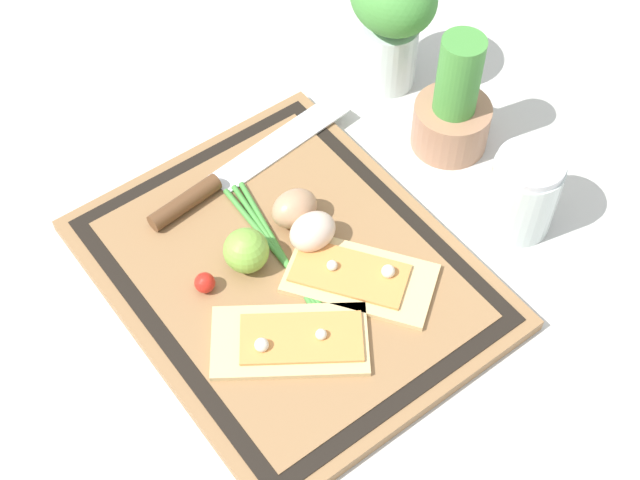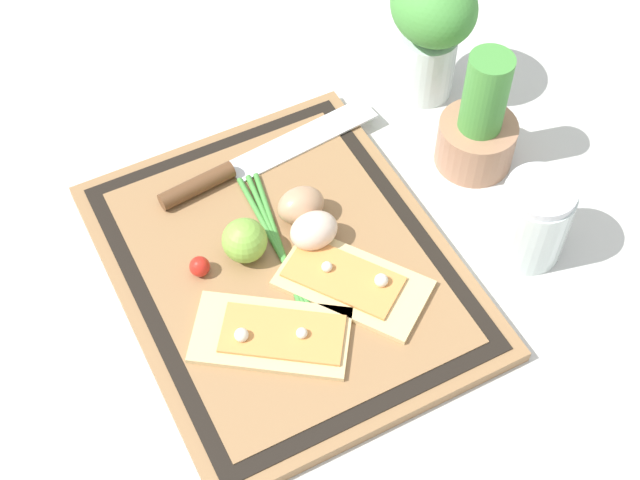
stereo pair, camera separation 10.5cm
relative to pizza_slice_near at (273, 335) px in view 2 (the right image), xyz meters
name	(u,v)px [view 2 (the right image)]	position (x,y,z in m)	size (l,w,h in m)	color
ground_plane	(285,273)	(-0.08, 0.05, -0.02)	(6.00, 6.00, 0.00)	silver
cutting_board	(285,268)	(-0.08, 0.05, -0.02)	(0.46, 0.38, 0.02)	#997047
pizza_slice_near	(273,335)	(0.00, 0.00, 0.00)	(0.17, 0.19, 0.02)	#DBBC7F
pizza_slice_far	(351,282)	(-0.02, 0.11, 0.00)	(0.19, 0.17, 0.02)	#DBBC7F
knife	(235,169)	(-0.24, 0.06, 0.00)	(0.07, 0.32, 0.02)	silver
egg_brown	(301,206)	(-0.14, 0.10, 0.02)	(0.05, 0.06, 0.05)	tan
egg_pink	(314,231)	(-0.10, 0.10, 0.02)	(0.05, 0.06, 0.05)	beige
lime	(245,240)	(-0.12, 0.02, 0.02)	(0.05, 0.05, 0.05)	#7FB742
cherry_tomato_red	(200,266)	(-0.12, -0.04, 0.01)	(0.02, 0.02, 0.02)	red
scallion_bunch	(286,266)	(-0.08, 0.05, 0.00)	(0.29, 0.06, 0.01)	#47933D
herb_pot	(479,127)	(-0.13, 0.35, 0.04)	(0.10, 0.10, 0.17)	#AD7A5B
sauce_jar	(532,223)	(0.02, 0.33, 0.02)	(0.09, 0.09, 0.11)	silver
herb_glass	(432,24)	(-0.28, 0.37, 0.09)	(0.12, 0.11, 0.20)	silver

